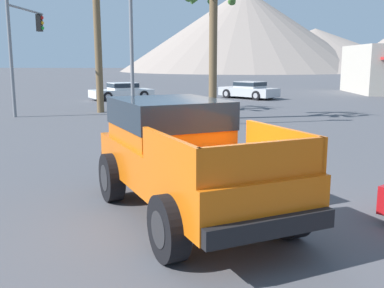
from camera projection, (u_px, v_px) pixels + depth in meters
ground_plane at (217, 216)px, 7.68m from camera, size 320.00×320.00×0.00m
orange_pickup_truck at (182, 150)px, 7.74m from camera, size 3.85×5.21×1.93m
parked_car_white at (122, 91)px, 30.53m from camera, size 4.45×3.67×1.15m
parked_car_silver at (249, 90)px, 31.41m from camera, size 4.23×4.07×1.19m
traffic_light_main at (25, 36)px, 22.18m from camera, size 0.38×4.44×5.36m
street_lamp_post at (131, 3)px, 16.92m from camera, size 0.90×0.24×7.98m
palm_tree_tall at (214, 7)px, 19.69m from camera, size 2.61×2.59×6.54m
distant_mountain_range at (336, 35)px, 115.05m from camera, size 115.28×66.39×21.49m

